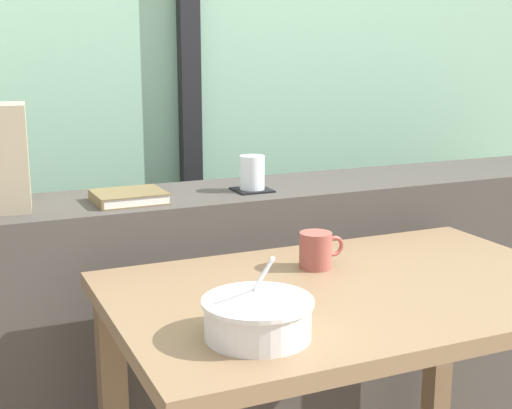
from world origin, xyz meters
name	(u,v)px	position (x,y,z in m)	size (l,w,h in m)	color
window_divider_post	(188,16)	(0.07, 1.11, 1.30)	(0.07, 0.05, 2.60)	black
dark_console_ledge	(233,324)	(0.00, 0.55, 0.40)	(2.80, 0.34, 0.81)	#423D38
breakfast_table	(352,336)	(0.05, -0.02, 0.58)	(1.04, 0.67, 0.69)	brown
coaster_square	(252,190)	(0.04, 0.51, 0.81)	(0.10, 0.10, 0.01)	black
juice_glass	(252,174)	(0.04, 0.51, 0.85)	(0.07, 0.07, 0.09)	white
closed_book	(128,197)	(-0.31, 0.50, 0.82)	(0.18, 0.16, 0.03)	brown
soup_bowl	(258,318)	(-0.25, -0.19, 0.73)	(0.20, 0.20, 0.16)	silver
ceramic_mug	(316,250)	(0.04, 0.12, 0.74)	(0.11, 0.08, 0.08)	#9E4C42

